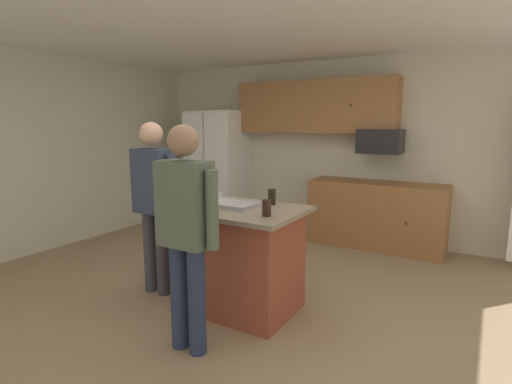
{
  "coord_description": "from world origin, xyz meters",
  "views": [
    {
      "loc": [
        1.92,
        -3.0,
        1.71
      ],
      "look_at": [
        0.01,
        0.23,
        1.05
      ],
      "focal_mm": 28.2,
      "sensor_mm": 36.0,
      "label": 1
    }
  ],
  "objects_px": {
    "person_elder_center": "(154,196)",
    "glass_short_whisky": "(267,208)",
    "refrigerator": "(218,169)",
    "serving_tray": "(232,204)",
    "person_guest_right": "(186,225)",
    "mug_blue_stoneware": "(215,195)",
    "tumbler_amber": "(272,197)",
    "microwave_over_range": "(380,141)",
    "kitchen_island": "(239,258)",
    "glass_stout_tall": "(206,203)"
  },
  "relations": [
    {
      "from": "person_elder_center",
      "to": "glass_short_whisky",
      "type": "height_order",
      "value": "person_elder_center"
    },
    {
      "from": "refrigerator",
      "to": "serving_tray",
      "type": "height_order",
      "value": "refrigerator"
    },
    {
      "from": "refrigerator",
      "to": "person_guest_right",
      "type": "bearing_deg",
      "value": -57.45
    },
    {
      "from": "mug_blue_stoneware",
      "to": "tumbler_amber",
      "type": "bearing_deg",
      "value": 11.83
    },
    {
      "from": "microwave_over_range",
      "to": "kitchen_island",
      "type": "bearing_deg",
      "value": -102.98
    },
    {
      "from": "kitchen_island",
      "to": "glass_stout_tall",
      "type": "xyz_separation_m",
      "value": [
        -0.18,
        -0.24,
        0.53
      ]
    },
    {
      "from": "person_elder_center",
      "to": "serving_tray",
      "type": "xyz_separation_m",
      "value": [
        0.84,
        0.12,
        -0.01
      ]
    },
    {
      "from": "refrigerator",
      "to": "glass_short_whisky",
      "type": "relative_size",
      "value": 14.37
    },
    {
      "from": "microwave_over_range",
      "to": "glass_stout_tall",
      "type": "bearing_deg",
      "value": -105.36
    },
    {
      "from": "glass_stout_tall",
      "to": "serving_tray",
      "type": "relative_size",
      "value": 0.28
    },
    {
      "from": "refrigerator",
      "to": "microwave_over_range",
      "type": "bearing_deg",
      "value": 2.6
    },
    {
      "from": "glass_short_whisky",
      "to": "serving_tray",
      "type": "relative_size",
      "value": 0.3
    },
    {
      "from": "person_guest_right",
      "to": "mug_blue_stoneware",
      "type": "relative_size",
      "value": 13.04
    },
    {
      "from": "serving_tray",
      "to": "person_guest_right",
      "type": "bearing_deg",
      "value": -81.05
    },
    {
      "from": "refrigerator",
      "to": "glass_short_whisky",
      "type": "height_order",
      "value": "refrigerator"
    },
    {
      "from": "glass_short_whisky",
      "to": "glass_stout_tall",
      "type": "height_order",
      "value": "glass_short_whisky"
    },
    {
      "from": "person_guest_right",
      "to": "kitchen_island",
      "type": "bearing_deg",
      "value": -0.0
    },
    {
      "from": "person_guest_right",
      "to": "glass_short_whisky",
      "type": "distance_m",
      "value": 0.7
    },
    {
      "from": "microwave_over_range",
      "to": "person_guest_right",
      "type": "distance_m",
      "value": 3.42
    },
    {
      "from": "glass_short_whisky",
      "to": "tumbler_amber",
      "type": "xyz_separation_m",
      "value": [
        -0.18,
        0.42,
        0.01
      ]
    },
    {
      "from": "glass_short_whisky",
      "to": "kitchen_island",
      "type": "bearing_deg",
      "value": 157.65
    },
    {
      "from": "refrigerator",
      "to": "kitchen_island",
      "type": "height_order",
      "value": "refrigerator"
    },
    {
      "from": "person_guest_right",
      "to": "person_elder_center",
      "type": "bearing_deg",
      "value": 52.18
    },
    {
      "from": "microwave_over_range",
      "to": "person_elder_center",
      "type": "distance_m",
      "value": 3.11
    },
    {
      "from": "person_elder_center",
      "to": "mug_blue_stoneware",
      "type": "height_order",
      "value": "person_elder_center"
    },
    {
      "from": "microwave_over_range",
      "to": "kitchen_island",
      "type": "relative_size",
      "value": 0.49
    },
    {
      "from": "kitchen_island",
      "to": "mug_blue_stoneware",
      "type": "height_order",
      "value": "mug_blue_stoneware"
    },
    {
      "from": "mug_blue_stoneware",
      "to": "glass_stout_tall",
      "type": "height_order",
      "value": "glass_stout_tall"
    },
    {
      "from": "mug_blue_stoneware",
      "to": "glass_stout_tall",
      "type": "bearing_deg",
      "value": -63.05
    },
    {
      "from": "tumbler_amber",
      "to": "serving_tray",
      "type": "distance_m",
      "value": 0.38
    },
    {
      "from": "refrigerator",
      "to": "tumbler_amber",
      "type": "height_order",
      "value": "refrigerator"
    },
    {
      "from": "refrigerator",
      "to": "glass_short_whisky",
      "type": "distance_m",
      "value": 3.52
    },
    {
      "from": "kitchen_island",
      "to": "mug_blue_stoneware",
      "type": "relative_size",
      "value": 8.81
    },
    {
      "from": "kitchen_island",
      "to": "person_guest_right",
      "type": "distance_m",
      "value": 0.92
    },
    {
      "from": "person_guest_right",
      "to": "glass_stout_tall",
      "type": "xyz_separation_m",
      "value": [
        -0.23,
        0.54,
        0.04
      ]
    },
    {
      "from": "tumbler_amber",
      "to": "mug_blue_stoneware",
      "type": "height_order",
      "value": "tumbler_amber"
    },
    {
      "from": "kitchen_island",
      "to": "person_guest_right",
      "type": "xyz_separation_m",
      "value": [
        0.05,
        -0.78,
        0.49
      ]
    },
    {
      "from": "refrigerator",
      "to": "glass_stout_tall",
      "type": "distance_m",
      "value": 3.25
    },
    {
      "from": "microwave_over_range",
      "to": "serving_tray",
      "type": "distance_m",
      "value": 2.69
    },
    {
      "from": "person_guest_right",
      "to": "glass_short_whisky",
      "type": "height_order",
      "value": "person_guest_right"
    },
    {
      "from": "refrigerator",
      "to": "person_guest_right",
      "type": "distance_m",
      "value": 3.82
    },
    {
      "from": "refrigerator",
      "to": "glass_short_whisky",
      "type": "xyz_separation_m",
      "value": [
        2.38,
        -2.6,
        0.08
      ]
    },
    {
      "from": "person_guest_right",
      "to": "serving_tray",
      "type": "height_order",
      "value": "person_guest_right"
    },
    {
      "from": "kitchen_island",
      "to": "glass_stout_tall",
      "type": "relative_size",
      "value": 9.16
    },
    {
      "from": "person_elder_center",
      "to": "person_guest_right",
      "type": "distance_m",
      "value": 1.16
    },
    {
      "from": "person_guest_right",
      "to": "tumbler_amber",
      "type": "height_order",
      "value": "person_guest_right"
    },
    {
      "from": "tumbler_amber",
      "to": "glass_stout_tall",
      "type": "xyz_separation_m",
      "value": [
        -0.36,
        -0.51,
        -0.01
      ]
    },
    {
      "from": "glass_stout_tall",
      "to": "refrigerator",
      "type": "bearing_deg",
      "value": 124.3
    },
    {
      "from": "refrigerator",
      "to": "kitchen_island",
      "type": "distance_m",
      "value": 3.2
    },
    {
      "from": "tumbler_amber",
      "to": "mug_blue_stoneware",
      "type": "distance_m",
      "value": 0.58
    }
  ]
}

